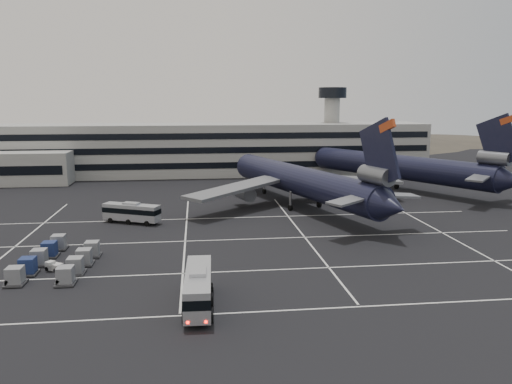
# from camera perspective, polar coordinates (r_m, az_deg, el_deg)

# --- Properties ---
(ground) EXTENTS (260.00, 260.00, 0.00)m
(ground) POSITION_cam_1_polar(r_m,az_deg,el_deg) (70.93, -3.28, -6.37)
(ground) COLOR black
(ground) RESTS_ON ground
(lane_markings) EXTENTS (90.00, 55.62, 0.01)m
(lane_markings) POSITION_cam_1_polar(r_m,az_deg,el_deg) (71.68, -2.56, -6.18)
(lane_markings) COLOR silver
(lane_markings) RESTS_ON ground
(terminal) EXTENTS (125.00, 26.00, 24.00)m
(terminal) POSITION_cam_1_polar(r_m,az_deg,el_deg) (139.57, -6.37, 4.84)
(terminal) COLOR gray
(terminal) RESTS_ON ground
(hills) EXTENTS (352.00, 180.00, 44.00)m
(hills) POSITION_cam_1_polar(r_m,az_deg,el_deg) (241.00, -1.52, 2.73)
(hills) COLOR #38332B
(hills) RESTS_ON ground
(trijet_main) EXTENTS (44.94, 56.11, 18.08)m
(trijet_main) POSITION_cam_1_polar(r_m,az_deg,el_deg) (96.02, 5.19, 1.29)
(trijet_main) COLOR black
(trijet_main) RESTS_ON ground
(trijet_far) EXTENTS (36.25, 51.86, 18.08)m
(trijet_far) POSITION_cam_1_polar(r_m,az_deg,el_deg) (120.10, 16.24, 2.85)
(trijet_far) COLOR black
(trijet_far) RESTS_ON ground
(bus_near) EXTENTS (3.15, 11.33, 3.97)m
(bus_near) POSITION_cam_1_polar(r_m,az_deg,el_deg) (51.19, -6.62, -10.64)
(bus_near) COLOR #9B9DA3
(bus_near) RESTS_ON ground
(bus_far) EXTENTS (10.07, 6.31, 3.54)m
(bus_far) POSITION_cam_1_polar(r_m,az_deg,el_deg) (86.80, -14.04, -2.21)
(bus_far) COLOR #9B9DA3
(bus_far) RESTS_ON ground
(tug_a) EXTENTS (1.28, 2.08, 1.31)m
(tug_a) POSITION_cam_1_polar(r_m,az_deg,el_deg) (74.17, -22.66, -5.96)
(tug_a) COLOR beige
(tug_a) RESTS_ON ground
(tug_b) EXTENTS (2.26, 2.00, 1.25)m
(tug_b) POSITION_cam_1_polar(r_m,az_deg,el_deg) (66.30, -22.03, -7.86)
(tug_b) COLOR beige
(tug_b) RESTS_ON ground
(uld_cluster) EXTENTS (8.90, 16.62, 2.08)m
(uld_cluster) POSITION_cam_1_polar(r_m,az_deg,el_deg) (67.32, -21.78, -7.16)
(uld_cluster) COLOR #2D2D30
(uld_cluster) RESTS_ON ground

